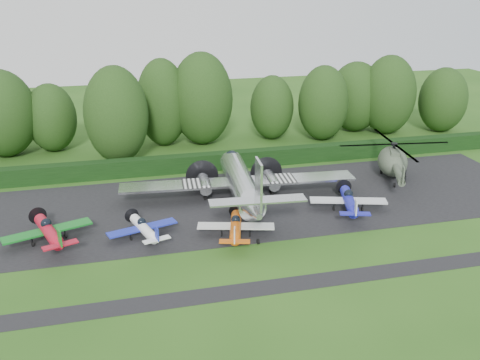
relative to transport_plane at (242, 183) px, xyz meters
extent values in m
plane|color=#214914|center=(-3.00, -9.99, -2.20)|extent=(160.00, 160.00, 0.00)
cube|color=black|center=(-3.00, 0.01, -2.20)|extent=(70.00, 18.00, 0.01)
cube|color=black|center=(-3.00, -15.99, -2.20)|extent=(70.00, 2.00, 0.00)
cube|color=black|center=(-3.00, 11.01, -2.20)|extent=(90.00, 1.60, 2.00)
cylinder|color=silver|center=(0.00, 0.38, -0.07)|extent=(2.57, 13.43, 2.57)
cone|color=silver|center=(0.00, 7.90, -0.07)|extent=(2.57, 1.68, 2.57)
cone|color=silver|center=(0.00, -7.68, 0.49)|extent=(2.57, 3.36, 2.57)
sphere|color=black|center=(0.00, 6.82, 0.49)|extent=(1.68, 1.68, 1.68)
cube|color=silver|center=(0.00, 1.50, -0.41)|extent=(24.62, 2.69, 0.25)
cube|color=white|center=(-4.48, 1.50, -0.28)|extent=(2.91, 2.80, 0.06)
cube|color=white|center=(4.48, 1.50, -0.28)|extent=(2.91, 2.80, 0.06)
cylinder|color=silver|center=(-3.58, 2.17, -0.69)|extent=(1.23, 3.58, 1.23)
cylinder|color=silver|center=(3.58, 2.17, -0.69)|extent=(1.23, 3.58, 1.23)
cylinder|color=black|center=(-3.58, 4.69, -0.69)|extent=(3.58, 0.03, 3.58)
cylinder|color=black|center=(3.58, 4.69, -0.69)|extent=(3.58, 0.03, 3.58)
cube|color=silver|center=(0.00, -8.58, 1.72)|extent=(8.39, 1.57, 0.16)
cube|color=silver|center=(0.00, -8.91, 3.28)|extent=(0.20, 2.46, 4.25)
cylinder|color=black|center=(-3.58, 1.72, -1.92)|extent=(0.28, 1.01, 1.01)
cylinder|color=black|center=(3.58, 1.72, -1.92)|extent=(0.28, 1.01, 1.01)
cylinder|color=black|center=(0.00, -9.03, -2.00)|extent=(0.20, 0.49, 0.49)
cylinder|color=#AD0F23|center=(-18.42, -4.66, -1.00)|extent=(1.05, 6.01, 1.05)
sphere|color=black|center=(-18.42, -4.01, -0.51)|extent=(0.92, 0.92, 0.92)
cube|color=#106E1D|center=(-18.42, -4.11, -1.16)|extent=(7.66, 1.42, 0.15)
cube|color=#AD0F23|center=(-18.42, -8.27, -0.72)|extent=(2.84, 0.77, 0.11)
cube|color=#106E1D|center=(-18.42, -8.38, -0.01)|extent=(0.11, 0.87, 1.42)
cylinder|color=black|center=(-18.42, -0.78, -1.00)|extent=(1.64, 0.02, 1.64)
cylinder|color=black|center=(-19.84, -4.33, -2.00)|extent=(0.15, 0.48, 0.48)
cylinder|color=black|center=(-16.99, -4.33, -2.00)|extent=(0.15, 0.48, 0.48)
cylinder|color=black|center=(-18.42, -1.82, -2.03)|extent=(0.13, 0.44, 0.44)
cylinder|color=white|center=(-10.33, -5.63, -1.20)|extent=(0.87, 4.98, 0.87)
sphere|color=black|center=(-10.33, -5.08, -0.80)|extent=(0.76, 0.76, 0.76)
cube|color=#1D2AAF|center=(-10.33, -5.17, -1.34)|extent=(6.33, 1.18, 0.13)
cube|color=white|center=(-10.33, -8.61, -0.98)|extent=(2.35, 0.63, 0.09)
cube|color=#1D2AAF|center=(-10.33, -8.70, -0.39)|extent=(0.09, 0.72, 1.18)
cylinder|color=black|center=(-10.33, -2.41, -1.20)|extent=(1.36, 0.02, 1.36)
cylinder|color=black|center=(-11.50, -5.36, -2.04)|extent=(0.13, 0.40, 0.40)
cylinder|color=black|center=(-9.15, -5.36, -2.04)|extent=(0.13, 0.40, 0.40)
cylinder|color=black|center=(-10.33, -3.27, -2.06)|extent=(0.11, 0.36, 0.36)
cylinder|color=#D2570C|center=(-2.40, -7.46, -1.12)|extent=(0.94, 5.40, 0.94)
sphere|color=black|center=(-2.40, -6.87, -0.68)|extent=(0.83, 0.83, 0.83)
cube|color=silver|center=(-2.40, -6.97, -1.27)|extent=(6.88, 1.28, 0.14)
cube|color=#D2570C|center=(-2.40, -10.70, -0.87)|extent=(2.55, 0.69, 0.10)
cube|color=silver|center=(-2.40, -10.80, -0.24)|extent=(0.10, 0.79, 1.28)
cylinder|color=black|center=(-2.40, -3.97, -1.12)|extent=(1.47, 0.02, 1.47)
cylinder|color=black|center=(-3.68, -7.16, -2.02)|extent=(0.14, 0.43, 0.43)
cylinder|color=black|center=(-1.12, -7.16, -2.02)|extent=(0.14, 0.43, 0.43)
cylinder|color=black|center=(-2.40, -4.90, -2.04)|extent=(0.12, 0.39, 0.39)
cylinder|color=#1C1EAA|center=(9.75, -4.70, -1.01)|extent=(1.04, 5.94, 1.04)
sphere|color=black|center=(9.75, -4.05, -0.53)|extent=(0.91, 0.91, 0.91)
cube|color=silver|center=(9.75, -4.16, -1.17)|extent=(7.56, 1.40, 0.15)
cube|color=#1C1EAA|center=(9.75, -8.26, -0.74)|extent=(2.81, 0.76, 0.11)
cube|color=silver|center=(9.75, -8.37, -0.04)|extent=(0.11, 0.86, 1.40)
cylinder|color=black|center=(9.75, -0.86, -1.01)|extent=(1.62, 0.02, 1.62)
cylinder|color=black|center=(8.34, -4.38, -2.01)|extent=(0.15, 0.48, 0.48)
cylinder|color=black|center=(11.15, -4.38, -2.01)|extent=(0.15, 0.48, 0.48)
cylinder|color=black|center=(9.75, -1.89, -2.03)|extent=(0.13, 0.43, 0.43)
ellipsoid|color=#3B4636|center=(18.81, 3.37, -0.29)|extent=(3.32, 6.08, 3.18)
cylinder|color=#3B4636|center=(18.81, -1.41, 0.03)|extent=(0.74, 6.38, 0.74)
cube|color=#3B4636|center=(18.81, -4.70, 0.99)|extent=(0.13, 0.96, 1.70)
cylinder|color=black|center=(18.81, 3.37, 1.31)|extent=(0.32, 0.32, 0.85)
cylinder|color=black|center=(18.81, 3.37, 1.78)|extent=(0.74, 0.74, 0.27)
cylinder|color=black|center=(18.81, 3.37, 1.78)|extent=(12.75, 12.75, 0.06)
cube|color=#3B4636|center=(18.81, 2.52, 0.93)|extent=(0.96, 2.13, 0.74)
ellipsoid|color=black|center=(18.81, 5.07, -0.18)|extent=(2.02, 2.02, 1.82)
cylinder|color=black|center=(17.75, 4.22, -1.88)|extent=(0.19, 0.60, 0.60)
cylinder|color=black|center=(19.87, 4.22, -1.88)|extent=(0.19, 0.60, 0.60)
cylinder|color=black|center=(18.81, -0.03, -1.93)|extent=(0.17, 0.51, 0.51)
cylinder|color=#3F3326|center=(20.46, 10.51, -1.65)|extent=(0.11, 0.11, 1.11)
cylinder|color=#3F3326|center=(23.23, 10.51, -1.65)|extent=(0.11, 0.11, 1.11)
cube|color=white|center=(21.85, 10.51, -1.00)|extent=(2.96, 0.07, 0.93)
cylinder|color=black|center=(-0.15, 21.88, -0.13)|extent=(0.70, 0.70, 4.14)
ellipsoid|color=#193310|center=(-0.15, 21.88, 4.13)|extent=(8.42, 8.42, 12.65)
cylinder|color=black|center=(-5.47, 22.44, -0.25)|extent=(0.70, 0.70, 3.90)
ellipsoid|color=#193310|center=(-5.47, 22.44, 3.76)|extent=(6.93, 6.93, 11.91)
cylinder|color=black|center=(16.71, 19.75, -0.47)|extent=(0.70, 0.70, 3.46)
ellipsoid|color=#193310|center=(16.71, 19.75, 3.08)|extent=(7.00, 7.00, 10.56)
cylinder|color=black|center=(-11.72, 16.61, -0.22)|extent=(0.70, 0.70, 3.95)
ellipsoid|color=#193310|center=(-11.72, 16.61, 3.84)|extent=(7.83, 7.83, 12.08)
cylinder|color=black|center=(-25.73, 22.52, -0.37)|extent=(0.70, 0.70, 3.67)
ellipsoid|color=#193310|center=(-25.73, 22.52, 3.40)|extent=(8.48, 8.48, 11.21)
cylinder|color=black|center=(27.13, 20.54, -0.32)|extent=(0.70, 0.70, 3.77)
ellipsoid|color=#193310|center=(27.13, 20.54, 3.56)|extent=(7.86, 7.86, 11.51)
cylinder|color=black|center=(35.62, 19.55, -0.63)|extent=(0.70, 0.70, 3.13)
ellipsoid|color=#193310|center=(35.62, 19.55, 2.59)|extent=(7.02, 7.02, 9.58)
cylinder|color=black|center=(-20.01, 23.27, -0.72)|extent=(0.70, 0.70, 2.96)
ellipsoid|color=#193310|center=(-20.01, 23.27, 2.32)|extent=(6.52, 6.52, 9.04)
cylinder|color=black|center=(9.86, 21.86, -0.71)|extent=(0.70, 0.70, 2.98)
ellipsoid|color=#193310|center=(9.86, 21.86, 2.35)|extent=(6.13, 6.13, 9.11)
cylinder|color=black|center=(23.20, 23.03, -0.51)|extent=(0.70, 0.70, 3.39)
ellipsoid|color=#193310|center=(23.20, 23.03, 2.98)|extent=(8.04, 8.04, 10.35)
camera|label=1|loc=(-12.25, -49.10, 19.68)|focal=40.00mm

